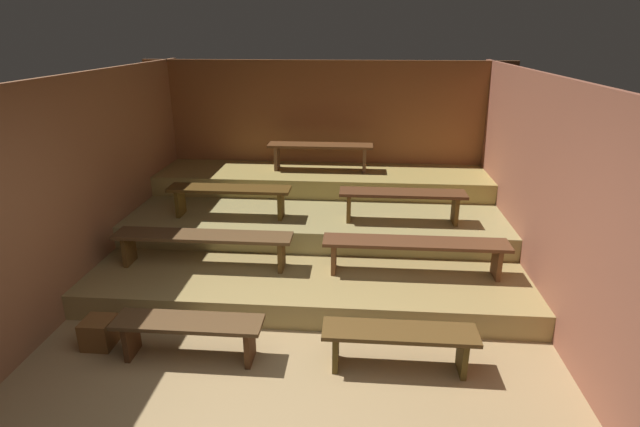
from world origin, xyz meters
name	(u,v)px	position (x,y,z in m)	size (l,w,h in m)	color
ground	(311,279)	(0.00, 2.35, -0.04)	(5.73, 5.51, 0.08)	#A28558
wall_back	(325,139)	(0.00, 4.74, 1.21)	(5.73, 0.06, 2.43)	#975830
wall_left	(102,177)	(-2.49, 2.35, 1.21)	(0.06, 5.51, 2.43)	#905C3C
wall_right	(534,187)	(2.49, 2.35, 1.21)	(0.06, 5.51, 2.43)	#94553E
platform_lower	(315,246)	(0.00, 2.93, 0.14)	(4.93, 3.55, 0.28)	#9D854E
platform_middle	(319,211)	(0.00, 3.53, 0.42)	(4.93, 2.35, 0.28)	#9F9058
platform_upper	(322,180)	(0.00, 4.15, 0.70)	(4.93, 1.11, 0.28)	#A7914C
bench_floor_left	(189,329)	(-0.95, 0.65, 0.31)	(1.35, 0.34, 0.40)	brown
bench_floor_right	(399,339)	(0.95, 0.65, 0.31)	(1.35, 0.34, 0.40)	brown
bench_lower_left	(203,240)	(-1.19, 1.96, 0.61)	(2.03, 0.34, 0.40)	brown
bench_lower_right	(415,247)	(1.19, 1.96, 0.61)	(2.03, 0.34, 0.40)	brown
bench_middle_left	(230,194)	(-1.10, 2.86, 0.88)	(1.57, 0.34, 0.40)	#563B17
bench_middle_right	(402,198)	(1.10, 2.86, 0.88)	(1.57, 0.34, 0.40)	#58331D
bench_upper_center	(320,150)	(-0.04, 4.22, 1.16)	(1.57, 0.34, 0.40)	brown
wooden_crate_floor	(99,332)	(-1.88, 0.76, 0.14)	(0.28, 0.28, 0.28)	brown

